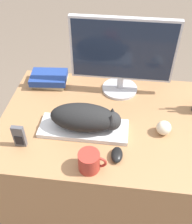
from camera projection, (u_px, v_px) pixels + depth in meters
name	position (u px, v px, depth m)	size (l,w,h in m)	color
desk	(105.00, 160.00, 1.63)	(1.12, 0.79, 0.71)	#9E7047
keyboard	(84.00, 129.00, 1.32)	(0.45, 0.16, 0.02)	silver
cat	(87.00, 118.00, 1.27)	(0.35, 0.15, 0.13)	black
monitor	(122.00, 54.00, 1.41)	(0.56, 0.21, 0.44)	#B7B7BC
computer_mouse	(117.00, 155.00, 1.19)	(0.05, 0.09, 0.04)	black
coffee_mug	(90.00, 161.00, 1.13)	(0.13, 0.10, 0.09)	#9E2D23
baseball	(164.00, 128.00, 1.29)	(0.07, 0.07, 0.07)	beige
phone	(19.00, 136.00, 1.22)	(0.06, 0.02, 0.12)	#4C4C51
book_stack	(49.00, 79.00, 1.60)	(0.23, 0.18, 0.07)	#C6B284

